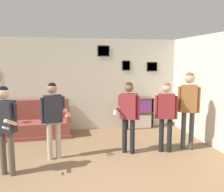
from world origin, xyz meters
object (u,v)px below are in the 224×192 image
Objects in this scene: person_player_foreground_center at (53,113)px; person_spectator_near_bookshelf at (166,110)px; couch at (32,125)px; person_watcher_holding_cup at (129,110)px; bookshelf at (139,113)px; drinking_cup at (134,96)px; person_player_foreground_left at (5,121)px; person_spectator_far_right at (189,102)px.

person_player_foreground_center is 2.47m from person_spectator_near_bookshelf.
couch is 2.92m from person_watcher_holding_cup.
bookshelf is at bearing 65.61° from person_watcher_holding_cup.
drinking_cup is at bearing 3.65° from couch.
person_watcher_holding_cup is at bearing -114.39° from bookshelf.
drinking_cup is (-0.13, 2.04, 0.02)m from person_spectator_near_bookshelf.
couch is at bearing 141.97° from person_watcher_holding_cup.
person_player_foreground_left is 3.32m from person_spectator_near_bookshelf.
drinking_cup is at bearing 39.68° from person_player_foreground_center.
person_spectator_near_bookshelf reaches higher than drinking_cup.
person_player_foreground_center is 3.04m from drinking_cup.
drinking_cup is at bearing 38.58° from person_player_foreground_left.
person_watcher_holding_cup is 14.55× the size of drinking_cup.
bookshelf is 0.52× the size of person_spectator_far_right.
bookshelf is 2.16m from person_spectator_far_right.
person_spectator_far_right is at bearing -2.00° from person_watcher_holding_cup.
person_watcher_holding_cup is at bearing 173.04° from person_spectator_near_bookshelf.
person_spectator_far_right is (3.86, 0.53, 0.12)m from person_player_foreground_left.
person_watcher_holding_cup is at bearing 178.00° from person_spectator_far_right.
person_watcher_holding_cup is (1.62, -0.00, -0.01)m from person_player_foreground_center.
bookshelf is 2.10m from person_spectator_near_bookshelf.
person_player_foreground_center is 3.04m from person_spectator_far_right.
bookshelf is 2.19m from person_watcher_holding_cup.
bookshelf is at bearing 37.76° from person_player_foreground_center.
person_player_foreground_center is (0.61, -1.75, 0.69)m from couch.
person_player_foreground_left reaches higher than bookshelf.
person_spectator_far_right is (0.54, -1.99, 0.66)m from bookshelf.
person_spectator_near_bookshelf is at bearing 8.24° from person_player_foreground_left.
person_player_foreground_center is at bearing 35.24° from person_player_foreground_left.
person_player_foreground_center reaches higher than person_spectator_near_bookshelf.
person_spectator_far_right is at bearing -74.86° from bookshelf.
person_spectator_near_bookshelf is (0.84, -0.10, -0.02)m from person_watcher_holding_cup.
bookshelf is 0.59× the size of person_spectator_near_bookshelf.
person_player_foreground_center reaches higher than person_watcher_holding_cup.
person_watcher_holding_cup is at bearing -0.00° from person_player_foreground_center.
person_player_foreground_center is at bearing 177.61° from person_spectator_near_bookshelf.
couch is at bearing 153.78° from person_spectator_far_right.
bookshelf is 0.55m from drinking_cup.
couch is 4.16m from person_spectator_far_right.
person_spectator_far_right is (0.57, 0.05, 0.16)m from person_spectator_near_bookshelf.
person_spectator_near_bookshelf reaches higher than bookshelf.
couch is 1.29× the size of person_watcher_holding_cup.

